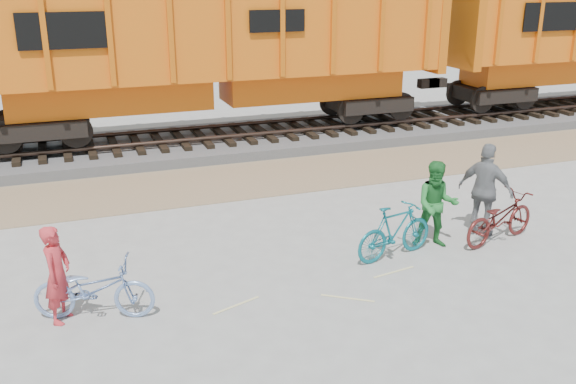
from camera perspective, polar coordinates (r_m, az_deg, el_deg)
name	(u,v)px	position (r m, az deg, el deg)	size (l,w,h in m)	color
ground	(278,275)	(11.53, -0.87, -7.41)	(120.00, 120.00, 0.00)	#9E9E99
gravel_strip	(207,184)	(16.44, -7.19, 0.73)	(120.00, 3.00, 0.02)	#8D7457
ballast_bed	(180,145)	(19.70, -9.55, 4.12)	(120.00, 4.00, 0.30)	slate
track	(180,135)	(19.62, -9.60, 5.03)	(120.00, 2.60, 0.24)	black
hopper_car_center	(215,48)	(19.41, -6.53, 12.63)	(14.00, 3.13, 4.65)	black
bicycle_blue	(94,289)	(10.45, -16.89, -8.26)	(0.65, 1.87, 0.98)	#7795CA
bicycle_teal	(395,231)	(12.18, 9.48, -3.46)	(0.50, 1.76, 1.06)	#0E6370
bicycle_maroon	(500,218)	(13.39, 18.30, -2.22)	(0.66, 1.91, 1.00)	#531917
person_solo	(57,274)	(10.41, -19.83, -6.89)	(0.57, 0.37, 1.57)	red
person_man	(437,205)	(12.71, 13.07, -1.10)	(0.84, 0.65, 1.73)	#216D2C
person_woman	(485,190)	(13.47, 17.14, 0.14)	(1.13, 0.47, 1.93)	slate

